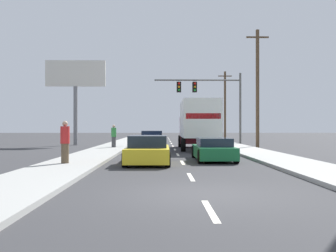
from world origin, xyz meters
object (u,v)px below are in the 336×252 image
(car_tan, at_px, (147,144))
(car_green, at_px, (213,150))
(traffic_signal_mast, at_px, (205,92))
(pedestrian_near_corner, at_px, (65,142))
(utility_pole_far, at_px, (225,104))
(car_blue, at_px, (152,140))
(box_truck, at_px, (198,122))
(roadside_billboard, at_px, (76,82))
(pedestrian_mid_block, at_px, (114,136))
(utility_pole_mid, at_px, (258,87))
(car_yellow, at_px, (148,151))

(car_tan, bearing_deg, car_green, -58.11)
(traffic_signal_mast, height_order, pedestrian_near_corner, traffic_signal_mast)
(utility_pole_far, bearing_deg, car_green, -100.71)
(traffic_signal_mast, bearing_deg, car_green, -95.03)
(car_blue, bearing_deg, pedestrian_near_corner, -102.35)
(utility_pole_far, xyz_separation_m, pedestrian_near_corner, (-12.44, -33.30, -3.60))
(box_truck, height_order, roadside_billboard, roadside_billboard)
(car_blue, xyz_separation_m, traffic_signal_mast, (4.80, 3.85, 4.28))
(box_truck, height_order, pedestrian_mid_block, box_truck)
(car_blue, distance_m, traffic_signal_mast, 7.49)
(roadside_billboard, relative_size, pedestrian_mid_block, 4.60)
(car_tan, height_order, pedestrian_mid_block, pedestrian_mid_block)
(box_truck, xyz_separation_m, utility_pole_mid, (5.06, 2.48, 2.87))
(pedestrian_mid_block, bearing_deg, utility_pole_far, 60.30)
(pedestrian_near_corner, bearing_deg, roadside_billboard, 101.65)
(car_yellow, bearing_deg, pedestrian_near_corner, -161.21)
(utility_pole_far, bearing_deg, roadside_billboard, -137.17)
(utility_pole_mid, xyz_separation_m, utility_pole_far, (0.65, 19.22, -0.26))
(car_blue, distance_m, pedestrian_mid_block, 3.88)
(car_yellow, relative_size, roadside_billboard, 0.57)
(car_yellow, height_order, car_green, car_yellow)
(car_blue, bearing_deg, box_truck, -44.25)
(traffic_signal_mast, height_order, roadside_billboard, roadside_billboard)
(utility_pole_mid, distance_m, utility_pole_far, 19.24)
(car_tan, relative_size, roadside_billboard, 0.53)
(car_yellow, xyz_separation_m, pedestrian_mid_block, (-2.99, 11.14, 0.40))
(car_tan, distance_m, utility_pole_far, 26.90)
(utility_pole_mid, height_order, pedestrian_near_corner, utility_pole_mid)
(utility_pole_far, bearing_deg, box_truck, -104.73)
(utility_pole_mid, distance_m, roadside_billboard, 16.14)
(car_green, bearing_deg, car_yellow, -154.29)
(car_tan, distance_m, box_truck, 5.05)
(car_blue, relative_size, car_green, 0.98)
(box_truck, distance_m, car_green, 9.01)
(pedestrian_near_corner, height_order, pedestrian_mid_block, pedestrian_near_corner)
(car_blue, height_order, traffic_signal_mast, traffic_signal_mast)
(pedestrian_near_corner, bearing_deg, car_yellow, 18.79)
(car_blue, bearing_deg, pedestrian_mid_block, -136.54)
(car_yellow, distance_m, car_green, 3.55)
(car_blue, distance_m, roadside_billboard, 9.31)
(car_blue, relative_size, car_yellow, 0.95)
(utility_pole_mid, relative_size, utility_pole_far, 1.06)
(car_tan, distance_m, car_green, 6.70)
(utility_pole_mid, bearing_deg, pedestrian_near_corner, -129.97)
(roadside_billboard, bearing_deg, pedestrian_mid_block, -54.56)
(car_blue, xyz_separation_m, box_truck, (3.46, -3.37, 1.41))
(roadside_billboard, distance_m, pedestrian_mid_block, 8.72)
(car_blue, height_order, utility_pole_far, utility_pole_far)
(utility_pole_mid, bearing_deg, pedestrian_mid_block, -171.15)
(box_truck, bearing_deg, roadside_billboard, 147.59)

